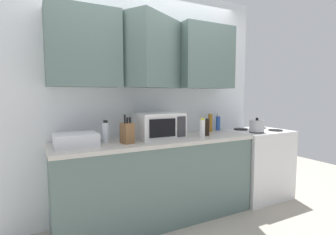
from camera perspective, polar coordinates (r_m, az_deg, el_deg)
name	(u,v)px	position (r m, az deg, el deg)	size (l,w,h in m)	color
wall_back_with_cabinets	(148,77)	(2.97, -4.33, 8.85)	(3.04, 0.64, 2.60)	white
counter_run	(157,180)	(2.91, -2.35, -13.43)	(2.17, 0.63, 0.90)	slate
stove_range	(257,163)	(3.74, 18.88, -9.46)	(0.76, 0.64, 0.91)	silver
kettle	(257,126)	(3.43, 18.89, -1.75)	(0.18, 0.18, 0.18)	#B2B2B7
microwave	(159,126)	(2.80, -1.96, -1.82)	(0.48, 0.37, 0.28)	silver
dish_rack	(76,140)	(2.56, -19.53, -4.61)	(0.38, 0.30, 0.12)	silver
knife_block	(127,133)	(2.57, -8.94, -3.32)	(0.12, 0.14, 0.28)	brown
bottle_amber_vinegar	(210,122)	(3.36, 9.25, -1.06)	(0.05, 0.05, 0.24)	#AD701E
bottle_soy_dark	(207,127)	(3.03, 8.55, -2.16)	(0.05, 0.05, 0.20)	black
bottle_white_jar	(202,128)	(2.90, 7.56, -2.35)	(0.06, 0.06, 0.22)	white
bottle_blue_cleaner	(218,123)	(3.50, 10.90, -1.20)	(0.06, 0.06, 0.21)	#2D56B7
bottle_clear_tall	(106,132)	(2.64, -13.53, -3.17)	(0.07, 0.07, 0.22)	silver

